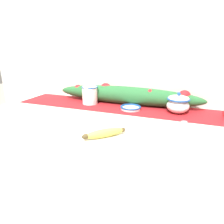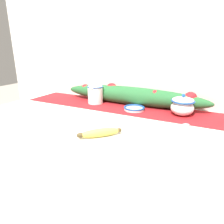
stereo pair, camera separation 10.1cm
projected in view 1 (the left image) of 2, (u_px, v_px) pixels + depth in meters
The scene contains 9 objects.
countertop at pixel (111, 187), 1.23m from camera, with size 1.52×0.69×0.92m, color beige.
back_wall at pixel (131, 60), 1.33m from camera, with size 2.32×0.04×2.40m, color silver.
table_runner at pixel (122, 107), 1.26m from camera, with size 1.40×0.28×0.00m, color #A8191E.
cream_pitcher at pixel (90, 94), 1.32m from camera, with size 0.11×0.13×0.12m.
sugar_bowl at pixel (178, 104), 1.13m from camera, with size 0.13×0.13×0.12m.
small_dish at pixel (131, 108), 1.21m from camera, with size 0.13×0.13×0.02m.
banana at pixel (104, 133), 0.84m from camera, with size 0.16×0.16×0.04m.
spoon at pixel (182, 122), 1.00m from camera, with size 0.15×0.09×0.01m.
poinsettia_garland at pixel (127, 95), 1.31m from camera, with size 0.98×0.13×0.13m.
Camera 1 is at (0.37, -0.96, 1.29)m, focal length 32.00 mm.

